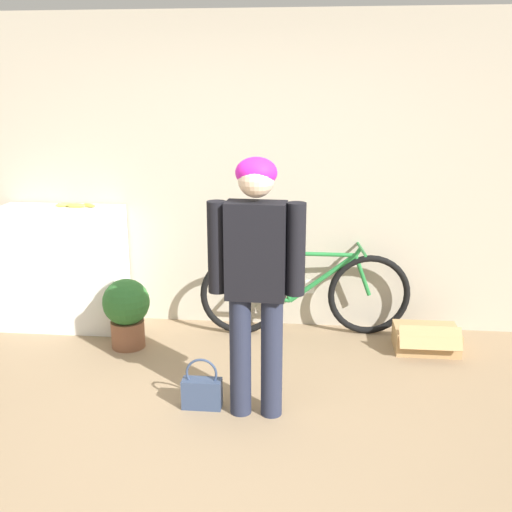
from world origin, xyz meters
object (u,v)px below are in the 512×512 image
at_px(handbag, 202,391).
at_px(cardboard_box, 426,339).
at_px(person, 256,268).
at_px(potted_plant, 127,310).
at_px(banana, 76,205).
at_px(bicycle, 305,293).

relative_size(handbag, cardboard_box, 0.70).
distance_m(person, potted_plant, 1.58).
bearing_deg(cardboard_box, handbag, -146.58).
bearing_deg(banana, handbag, -45.21).
relative_size(handbag, potted_plant, 0.61).
relative_size(bicycle, cardboard_box, 3.54).
distance_m(handbag, potted_plant, 1.18).
height_order(bicycle, handbag, bicycle).
xyz_separation_m(bicycle, handbag, (-0.63, -1.29, -0.25)).
bearing_deg(handbag, potted_plant, 131.03).
bearing_deg(banana, cardboard_box, -4.69).
height_order(cardboard_box, potted_plant, potted_plant).
distance_m(cardboard_box, potted_plant, 2.38).
xyz_separation_m(bicycle, potted_plant, (-1.40, -0.41, -0.05)).
relative_size(bicycle, potted_plant, 3.10).
xyz_separation_m(bicycle, cardboard_box, (0.97, -0.23, -0.27)).
bearing_deg(bicycle, potted_plant, -169.14).
height_order(handbag, potted_plant, potted_plant).
xyz_separation_m(person, banana, (-1.64, 1.32, 0.10)).
xyz_separation_m(banana, cardboard_box, (2.88, -0.24, -0.97)).
bearing_deg(bicycle, handbag, -121.67).
relative_size(person, potted_plant, 2.89).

